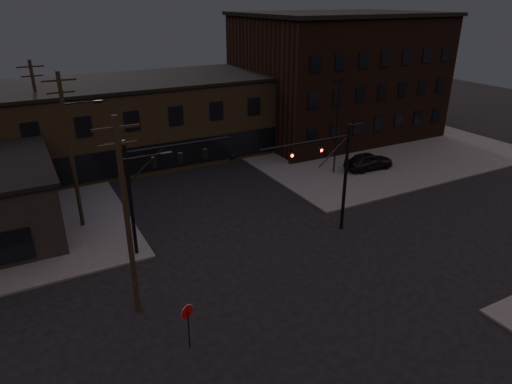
# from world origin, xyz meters

# --- Properties ---
(ground) EXTENTS (140.00, 140.00, 0.00)m
(ground) POSITION_xyz_m (0.00, 0.00, 0.00)
(ground) COLOR black
(ground) RESTS_ON ground
(sidewalk_ne) EXTENTS (30.00, 30.00, 0.15)m
(sidewalk_ne) POSITION_xyz_m (22.00, 22.00, 0.07)
(sidewalk_ne) COLOR #474744
(sidewalk_ne) RESTS_ON ground
(building_row) EXTENTS (40.00, 12.00, 8.00)m
(building_row) POSITION_xyz_m (0.00, 28.00, 4.00)
(building_row) COLOR #493926
(building_row) RESTS_ON ground
(building_right) EXTENTS (22.00, 16.00, 14.00)m
(building_right) POSITION_xyz_m (22.00, 26.00, 7.00)
(building_right) COLOR black
(building_right) RESTS_ON ground
(traffic_signal_near) EXTENTS (7.12, 0.24, 8.00)m
(traffic_signal_near) POSITION_xyz_m (5.36, 4.50, 4.93)
(traffic_signal_near) COLOR black
(traffic_signal_near) RESTS_ON ground
(traffic_signal_far) EXTENTS (7.12, 0.24, 8.00)m
(traffic_signal_far) POSITION_xyz_m (-6.72, 8.00, 5.01)
(traffic_signal_far) COLOR black
(traffic_signal_far) RESTS_ON ground
(stop_sign) EXTENTS (0.72, 0.33, 2.48)m
(stop_sign) POSITION_xyz_m (-8.00, -1.99, 1.84)
(stop_sign) COLOR black
(stop_sign) RESTS_ON ground
(utility_pole_near) EXTENTS (3.70, 0.28, 11.00)m
(utility_pole_near) POSITION_xyz_m (-9.43, 2.00, 5.87)
(utility_pole_near) COLOR black
(utility_pole_near) RESTS_ON ground
(utility_pole_mid) EXTENTS (3.70, 0.28, 11.50)m
(utility_pole_mid) POSITION_xyz_m (-10.44, 14.00, 6.13)
(utility_pole_mid) COLOR black
(utility_pole_mid) RESTS_ON ground
(utility_pole_far) EXTENTS (2.20, 0.28, 11.00)m
(utility_pole_far) POSITION_xyz_m (-11.50, 26.00, 5.78)
(utility_pole_far) COLOR black
(utility_pole_far) RESTS_ON ground
(lot_light_a) EXTENTS (1.50, 0.28, 9.14)m
(lot_light_a) POSITION_xyz_m (13.00, 14.00, 5.51)
(lot_light_a) COLOR black
(lot_light_a) RESTS_ON ground
(lot_light_b) EXTENTS (1.50, 0.28, 9.14)m
(lot_light_b) POSITION_xyz_m (19.00, 19.00, 5.51)
(lot_light_b) COLOR black
(lot_light_b) RESTS_ON ground
(parked_car_lot_a) EXTENTS (5.11, 2.28, 1.70)m
(parked_car_lot_a) POSITION_xyz_m (16.62, 13.17, 1.00)
(parked_car_lot_a) COLOR black
(parked_car_lot_a) RESTS_ON sidewalk_ne
(parked_car_lot_b) EXTENTS (4.65, 2.46, 1.28)m
(parked_car_lot_b) POSITION_xyz_m (17.71, 21.90, 0.79)
(parked_car_lot_b) COLOR silver
(parked_car_lot_b) RESTS_ON sidewalk_ne
(car_crossing) EXTENTS (3.62, 5.24, 1.64)m
(car_crossing) POSITION_xyz_m (5.50, 24.33, 0.82)
(car_crossing) COLOR black
(car_crossing) RESTS_ON ground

